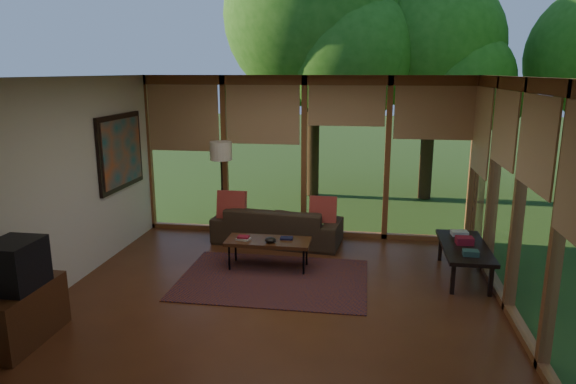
% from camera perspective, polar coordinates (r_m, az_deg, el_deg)
% --- Properties ---
extents(floor, '(5.50, 5.50, 0.00)m').
position_cam_1_polar(floor, '(6.64, -1.00, -11.31)').
color(floor, brown).
rests_on(floor, ground).
extents(ceiling, '(5.50, 5.50, 0.00)m').
position_cam_1_polar(ceiling, '(6.03, -1.11, 12.69)').
color(ceiling, silver).
rests_on(ceiling, ground).
extents(wall_left, '(0.04, 5.00, 2.70)m').
position_cam_1_polar(wall_left, '(7.19, -23.20, 0.87)').
color(wall_left, beige).
rests_on(wall_left, ground).
extents(wall_front, '(5.50, 0.04, 2.70)m').
position_cam_1_polar(wall_front, '(3.86, -7.49, -8.29)').
color(wall_front, beige).
rests_on(wall_front, ground).
extents(window_wall_back, '(5.50, 0.12, 2.70)m').
position_cam_1_polar(window_wall_back, '(8.62, 1.80, 3.86)').
color(window_wall_back, brown).
rests_on(window_wall_back, ground).
extents(window_wall_right, '(0.12, 5.00, 2.70)m').
position_cam_1_polar(window_wall_right, '(6.34, 24.24, -0.77)').
color(window_wall_right, brown).
rests_on(window_wall_right, ground).
extents(tree_nw, '(3.87, 3.87, 5.86)m').
position_cam_1_polar(tree_nw, '(11.55, 2.98, 19.00)').
color(tree_nw, '#382614').
rests_on(tree_nw, ground).
extents(tree_ne, '(2.93, 2.93, 4.76)m').
position_cam_1_polar(tree_ne, '(11.60, 15.82, 15.37)').
color(tree_ne, '#382614').
rests_on(tree_ne, ground).
extents(rug, '(2.52, 1.79, 0.01)m').
position_cam_1_polar(rug, '(7.07, -1.64, -9.65)').
color(rug, maroon).
rests_on(rug, floor).
extents(sofa, '(2.14, 1.03, 0.60)m').
position_cam_1_polar(sofa, '(8.43, -1.19, -3.67)').
color(sofa, '#3B2B1D').
rests_on(sofa, floor).
extents(pillow_left, '(0.47, 0.25, 0.49)m').
position_cam_1_polar(pillow_left, '(8.46, -6.27, -1.50)').
color(pillow_left, maroon).
rests_on(pillow_left, sofa).
extents(pillow_right, '(0.43, 0.23, 0.45)m').
position_cam_1_polar(pillow_right, '(8.21, 3.91, -2.03)').
color(pillow_right, maroon).
rests_on(pillow_right, sofa).
extents(ct_book_lower, '(0.21, 0.17, 0.03)m').
position_cam_1_polar(ct_book_lower, '(7.34, -4.97, -5.21)').
color(ct_book_lower, beige).
rests_on(ct_book_lower, coffee_table).
extents(ct_book_upper, '(0.16, 0.12, 0.03)m').
position_cam_1_polar(ct_book_upper, '(7.33, -4.98, -4.99)').
color(ct_book_upper, maroon).
rests_on(ct_book_upper, coffee_table).
extents(ct_book_side, '(0.18, 0.14, 0.03)m').
position_cam_1_polar(ct_book_side, '(7.35, -0.17, -5.14)').
color(ct_book_side, '#161732').
rests_on(ct_book_side, coffee_table).
extents(ct_bowl, '(0.16, 0.16, 0.07)m').
position_cam_1_polar(ct_bowl, '(7.21, -1.97, -5.34)').
color(ct_bowl, black).
rests_on(ct_bowl, coffee_table).
extents(media_cabinet, '(0.50, 1.00, 0.60)m').
position_cam_1_polar(media_cabinet, '(6.15, -27.67, -11.96)').
color(media_cabinet, '#4E2A15').
rests_on(media_cabinet, floor).
extents(television, '(0.45, 0.55, 0.50)m').
position_cam_1_polar(television, '(5.93, -28.08, -7.15)').
color(television, black).
rests_on(television, media_cabinet).
extents(console_book_a, '(0.20, 0.15, 0.07)m').
position_cam_1_polar(console_book_a, '(7.02, 19.63, -6.39)').
color(console_book_a, '#2D504A').
rests_on(console_book_a, side_console).
extents(console_book_b, '(0.24, 0.18, 0.10)m').
position_cam_1_polar(console_book_b, '(7.43, 19.02, -5.13)').
color(console_book_b, maroon).
rests_on(console_book_b, side_console).
extents(console_book_c, '(0.24, 0.19, 0.06)m').
position_cam_1_polar(console_book_c, '(7.82, 18.51, -4.35)').
color(console_book_c, beige).
rests_on(console_book_c, side_console).
extents(floor_lamp, '(0.36, 0.36, 1.65)m').
position_cam_1_polar(floor_lamp, '(8.44, -7.45, 3.93)').
color(floor_lamp, black).
rests_on(floor_lamp, floor).
extents(coffee_table, '(1.20, 0.50, 0.43)m').
position_cam_1_polar(coffee_table, '(7.33, -2.20, -5.59)').
color(coffee_table, '#4E2A15').
rests_on(coffee_table, floor).
extents(side_console, '(0.60, 1.40, 0.46)m').
position_cam_1_polar(side_console, '(7.42, 19.03, -5.95)').
color(side_console, black).
rests_on(side_console, floor).
extents(wall_painting, '(0.06, 1.35, 1.15)m').
position_cam_1_polar(wall_painting, '(8.33, -18.08, 4.27)').
color(wall_painting, black).
rests_on(wall_painting, wall_left).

